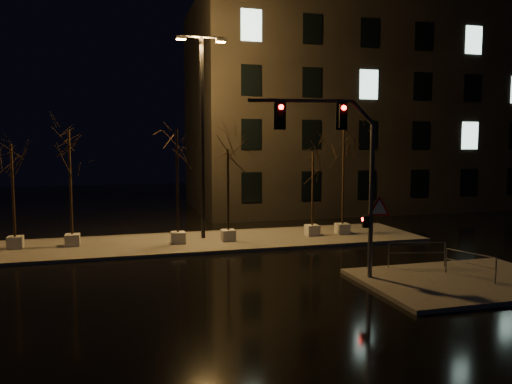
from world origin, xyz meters
name	(u,v)px	position (x,y,z in m)	size (l,w,h in m)	color
ground	(232,273)	(0.00, 0.00, 0.00)	(90.00, 90.00, 0.00)	black
median	(205,242)	(0.00, 6.00, 0.07)	(22.00, 5.00, 0.15)	#4A4842
sidewalk_corner	(463,281)	(7.50, -3.50, 0.07)	(7.00, 5.00, 0.15)	#4A4842
building	(354,111)	(14.00, 18.00, 7.50)	(25.00, 12.00, 15.00)	black
tree_0	(12,167)	(-8.64, 6.46, 3.85)	(1.80, 1.80, 4.87)	#B3B0A7
tree_1	(70,156)	(-6.18, 6.36, 4.35)	(1.80, 1.80, 5.53)	#B3B0A7
tree_2	(177,155)	(-1.36, 5.62, 4.38)	(1.80, 1.80, 5.57)	#B3B0A7
tree_3	(228,169)	(1.09, 5.58, 3.66)	(1.80, 1.80, 4.63)	#B3B0A7
tree_4	(313,171)	(5.61, 5.84, 3.52)	(1.80, 1.80, 4.44)	#B3B0A7
tree_5	(344,152)	(7.33, 5.84, 4.46)	(1.80, 1.80, 5.68)	#B3B0A7
traffic_signal_mast	(344,162)	(3.50, -2.19, 4.26)	(5.07, 0.86, 6.25)	#54565B
streetlight_main	(202,123)	(0.03, 6.68, 5.92)	(2.50, 0.43, 10.00)	black
guard_rail_a	(417,251)	(6.97, -1.50, 0.78)	(2.20, 0.54, 0.97)	#54565B
guard_rail_b	(470,262)	(7.83, -3.43, 0.74)	(0.68, 1.82, 0.91)	#54565B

